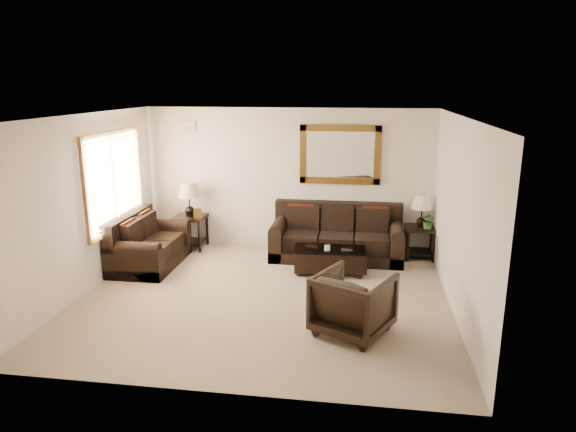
% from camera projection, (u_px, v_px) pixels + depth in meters
% --- Properties ---
extents(room, '(5.51, 5.01, 2.71)m').
position_uv_depth(room, '(262.00, 211.00, 7.42)').
color(room, '#827059').
rests_on(room, ground).
extents(window, '(0.07, 1.96, 1.66)m').
position_uv_depth(window, '(115.00, 181.00, 8.61)').
color(window, white).
rests_on(window, room).
extents(mirror, '(1.50, 0.06, 1.10)m').
position_uv_depth(mirror, '(340.00, 155.00, 9.52)').
color(mirror, '#44280D').
rests_on(mirror, room).
extents(air_vent, '(0.25, 0.02, 0.18)m').
position_uv_depth(air_vent, '(189.00, 126.00, 9.81)').
color(air_vent, '#999999').
rests_on(air_vent, room).
extents(sofa, '(2.38, 1.03, 0.98)m').
position_uv_depth(sofa, '(337.00, 239.00, 9.47)').
color(sofa, black).
rests_on(sofa, room).
extents(loveseat, '(0.97, 1.64, 0.92)m').
position_uv_depth(loveseat, '(147.00, 247.00, 9.05)').
color(loveseat, black).
rests_on(loveseat, room).
extents(end_table_left, '(0.59, 0.59, 1.30)m').
position_uv_depth(end_table_left, '(190.00, 206.00, 9.88)').
color(end_table_left, black).
rests_on(end_table_left, room).
extents(end_table_right, '(0.54, 0.54, 1.20)m').
position_uv_depth(end_table_right, '(421.00, 217.00, 9.30)').
color(end_table_right, black).
rests_on(end_table_right, room).
extents(coffee_table, '(1.27, 0.76, 0.52)m').
position_uv_depth(coffee_table, '(330.00, 258.00, 8.72)').
color(coffee_table, black).
rests_on(coffee_table, room).
extents(armchair, '(1.14, 1.12, 0.89)m').
position_uv_depth(armchair, '(353.00, 300.00, 6.55)').
color(armchair, black).
rests_on(armchair, floor).
extents(potted_plant, '(0.33, 0.36, 0.24)m').
position_uv_depth(potted_plant, '(429.00, 222.00, 9.21)').
color(potted_plant, '#2A541C').
rests_on(potted_plant, end_table_right).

